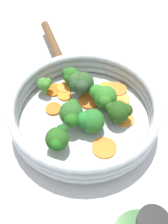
{
  "coord_description": "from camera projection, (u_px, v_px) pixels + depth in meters",
  "views": [
    {
      "loc": [
        0.17,
        -0.27,
        0.43
      ],
      "look_at": [
        0.0,
        0.0,
        0.03
      ],
      "focal_mm": 42.0,
      "sensor_mm": 36.0,
      "label": 1
    }
  ],
  "objects": [
    {
      "name": "ground_plane",
      "position": [
        84.0,
        122.0,
        0.53
      ],
      "size": [
        4.0,
        4.0,
        0.0
      ],
      "primitive_type": "plane",
      "color": "#BAB9BE"
    },
    {
      "name": "skillet",
      "position": [
        84.0,
        119.0,
        0.53
      ],
      "size": [
        0.27,
        0.27,
        0.02
      ],
      "primitive_type": "cylinder",
      "color": "#B2B5B7",
      "rests_on": "ground_plane"
    },
    {
      "name": "skillet_rim_wall",
      "position": [
        84.0,
        109.0,
        0.5
      ],
      "size": [
        0.29,
        0.29,
        0.05
      ],
      "color": "#ACB6BD",
      "rests_on": "skillet"
    },
    {
      "name": "skillet_handle",
      "position": [
        54.0,
        45.0,
        0.65
      ],
      "size": [
        0.16,
        0.14,
        0.02
      ],
      "primitive_type": "cylinder",
      "rotation": [
        1.57,
        0.0,
        4.04
      ],
      "color": "brown",
      "rests_on": "skillet"
    },
    {
      "name": "skillet_rivet_left",
      "position": [
        79.0,
        71.0,
        0.6
      ],
      "size": [
        0.01,
        0.01,
        0.01
      ],
      "primitive_type": "sphere",
      "color": "#B6B3BA",
      "rests_on": "skillet"
    },
    {
      "name": "skillet_rivet_right",
      "position": [
        52.0,
        77.0,
        0.59
      ],
      "size": [
        0.01,
        0.01,
        0.01
      ],
      "primitive_type": "sphere",
      "color": "#AEB5BA",
      "rests_on": "skillet"
    },
    {
      "name": "carrot_slice_0",
      "position": [
        89.0,
        101.0,
        0.54
      ],
      "size": [
        0.06,
        0.06,
        0.01
      ],
      "primitive_type": "cylinder",
      "rotation": [
        0.0,
        0.0,
        2.73
      ],
      "color": "orange",
      "rests_on": "skillet"
    },
    {
      "name": "carrot_slice_1",
      "position": [
        104.0,
        148.0,
        0.47
      ],
      "size": [
        0.06,
        0.06,
        0.0
      ],
      "primitive_type": "cylinder",
      "rotation": [
        0.0,
        0.0,
        4.24
      ],
      "color": "orange",
      "rests_on": "skillet"
    },
    {
      "name": "carrot_slice_2",
      "position": [
        117.0,
        89.0,
        0.56
      ],
      "size": [
        0.04,
        0.04,
        0.01
      ],
      "primitive_type": "cylinder",
      "rotation": [
        0.0,
        0.0,
        1.57
      ],
      "color": "orange",
      "rests_on": "skillet"
    },
    {
      "name": "carrot_slice_3",
      "position": [
        64.0,
        88.0,
        0.57
      ],
      "size": [
        0.04,
        0.04,
        0.01
      ],
      "primitive_type": "cylinder",
      "rotation": [
        0.0,
        0.0,
        4.09
      ],
      "color": "orange",
      "rests_on": "skillet"
    },
    {
      "name": "carrot_slice_4",
      "position": [
        65.0,
        95.0,
        0.55
      ],
      "size": [
        0.03,
        0.03,
        0.0
      ],
      "primitive_type": "cylinder",
      "rotation": [
        0.0,
        0.0,
        1.73
      ],
      "color": "orange",
      "rests_on": "skillet"
    },
    {
      "name": "carrot_slice_5",
      "position": [
        106.0,
        87.0,
        0.57
      ],
      "size": [
        0.05,
        0.05,
        0.0
      ],
      "primitive_type": "cylinder",
      "rotation": [
        0.0,
        0.0,
        5.77
      ],
      "color": "orange",
      "rests_on": "skillet"
    },
    {
      "name": "carrot_slice_6",
      "position": [
        119.0,
        107.0,
        0.53
      ],
      "size": [
        0.04,
        0.04,
        0.01
      ],
      "primitive_type": "cylinder",
      "rotation": [
        0.0,
        0.0,
        3.29
      ],
      "color": "orange",
      "rests_on": "skillet"
    },
    {
      "name": "carrot_slice_7",
      "position": [
        54.0,
        109.0,
        0.53
      ],
      "size": [
        0.05,
        0.05,
        0.01
      ],
      "primitive_type": "cylinder",
      "rotation": [
        0.0,
        0.0,
        3.96
      ],
      "color": "orange",
      "rests_on": "skillet"
    },
    {
      "name": "carrot_slice_8",
      "position": [
        122.0,
        99.0,
        0.55
      ],
      "size": [
        0.05,
        0.05,
        0.0
      ],
      "primitive_type": "cylinder",
      "rotation": [
        0.0,
        0.0,
        5.21
      ],
      "color": "#EA973B",
      "rests_on": "skillet"
    },
    {
      "name": "carrot_slice_9",
      "position": [
        54.0,
        90.0,
        0.56
      ],
      "size": [
        0.05,
        0.05,
        0.0
      ],
      "primitive_type": "cylinder",
      "rotation": [
        0.0,
        0.0,
        0.31
      ],
      "color": "orange",
      "rests_on": "skillet"
    },
    {
      "name": "carrot_slice_10",
      "position": [
        125.0,
        120.0,
        0.51
      ],
      "size": [
        0.05,
        0.05,
        0.0
      ],
      "primitive_type": "cylinder",
      "rotation": [
        0.0,
        0.0,
        1.03
      ],
      "color": "orange",
      "rests_on": "skillet"
    },
    {
      "name": "broccoli_floret_0",
      "position": [
        81.0,
        83.0,
        0.53
      ],
      "size": [
        0.05,
        0.05,
        0.05
      ],
      "color": "olive",
      "rests_on": "skillet"
    },
    {
      "name": "broccoli_floret_1",
      "position": [
        71.0,
        76.0,
        0.56
      ],
      "size": [
        0.04,
        0.04,
        0.04
      ],
      "color": "#678752",
      "rests_on": "skillet"
    },
    {
      "name": "broccoli_floret_2",
      "position": [
        59.0,
        139.0,
        0.45
      ],
      "size": [
        0.04,
        0.05,
        0.05
      ],
      "color": "#87B45E",
      "rests_on": "skillet"
    },
    {
      "name": "broccoli_floret_3",
      "position": [
        71.0,
        113.0,
        0.48
      ],
      "size": [
        0.05,
        0.05,
        0.06
      ],
      "color": "#82AD69",
      "rests_on": "skillet"
    },
    {
      "name": "broccoli_floret_4",
      "position": [
        119.0,
        112.0,
        0.49
      ],
      "size": [
        0.05,
        0.04,
        0.05
      ],
      "color": "#65864E",
      "rests_on": "skillet"
    },
    {
      "name": "broccoli_floret_5",
      "position": [
        104.0,
        97.0,
        0.52
      ],
      "size": [
        0.05,
        0.05,
        0.05
      ],
      "color": "#8CB15C",
      "rests_on": "skillet"
    },
    {
      "name": "broccoli_floret_6",
      "position": [
        45.0,
        85.0,
        0.54
      ],
      "size": [
        0.03,
        0.03,
        0.04
      ],
      "color": "#759B5E",
      "rests_on": "skillet"
    },
    {
      "name": "broccoli_floret_7",
      "position": [
        90.0,
        121.0,
        0.48
      ],
      "size": [
        0.05,
        0.05,
        0.05
      ],
      "color": "#7D9C56",
      "rests_on": "skillet"
    }
  ]
}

